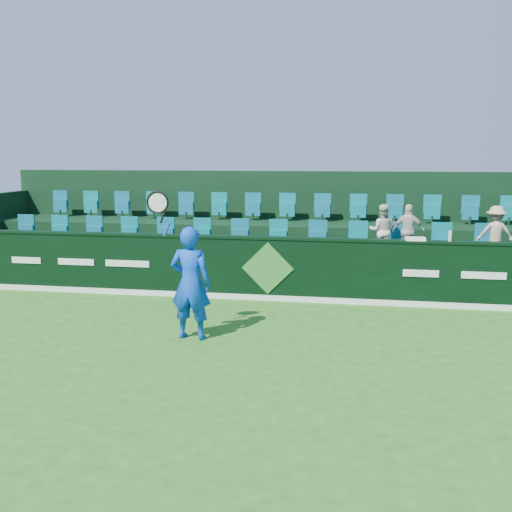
% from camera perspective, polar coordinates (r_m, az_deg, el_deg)
% --- Properties ---
extents(ground, '(60.00, 60.00, 0.00)m').
position_cam_1_polar(ground, '(8.42, -2.85, -11.07)').
color(ground, '#236418').
rests_on(ground, ground).
extents(sponsor_hoarding, '(16.00, 0.25, 1.35)m').
position_cam_1_polar(sponsor_hoarding, '(12.03, 1.26, -1.25)').
color(sponsor_hoarding, black).
rests_on(sponsor_hoarding, ground).
extents(stand_tier_front, '(16.00, 2.00, 0.80)m').
position_cam_1_polar(stand_tier_front, '(13.15, 1.95, -1.49)').
color(stand_tier_front, black).
rests_on(stand_tier_front, ground).
extents(stand_tier_back, '(16.00, 1.80, 1.30)m').
position_cam_1_polar(stand_tier_back, '(14.96, 2.94, 0.89)').
color(stand_tier_back, black).
rests_on(stand_tier_back, ground).
extents(stand_rear, '(16.00, 4.10, 2.60)m').
position_cam_1_polar(stand_rear, '(15.32, 3.16, 3.25)').
color(stand_rear, black).
rests_on(stand_rear, ground).
extents(seat_row_front, '(13.50, 0.50, 0.60)m').
position_cam_1_polar(seat_row_front, '(13.42, 2.20, 1.78)').
color(seat_row_front, '#0E657D').
rests_on(seat_row_front, stand_tier_front).
extents(seat_row_back, '(13.50, 0.50, 0.60)m').
position_cam_1_polar(seat_row_back, '(15.13, 3.11, 4.62)').
color(seat_row_back, '#0E657D').
rests_on(seat_row_back, stand_tier_back).
extents(tennis_player, '(1.10, 0.50, 2.53)m').
position_cam_1_polar(tennis_player, '(9.49, -6.60, -2.62)').
color(tennis_player, blue).
rests_on(tennis_player, ground).
extents(spectator_left, '(0.59, 0.47, 1.17)m').
position_cam_1_polar(spectator_left, '(12.91, 12.48, 2.50)').
color(spectator_left, silver).
rests_on(spectator_left, stand_tier_front).
extents(spectator_middle, '(0.72, 0.38, 1.18)m').
position_cam_1_polar(spectator_middle, '(12.95, 14.99, 2.43)').
color(spectator_middle, beige).
rests_on(spectator_middle, stand_tier_front).
extents(spectator_right, '(0.79, 0.49, 1.17)m').
position_cam_1_polar(spectator_right, '(13.24, 22.82, 2.12)').
color(spectator_right, tan).
rests_on(spectator_right, stand_tier_front).
extents(towel, '(0.39, 0.25, 0.06)m').
position_cam_1_polar(towel, '(11.85, 15.65, 1.66)').
color(towel, white).
rests_on(towel, sponsor_hoarding).
extents(drinks_bottle, '(0.07, 0.07, 0.21)m').
position_cam_1_polar(drinks_bottle, '(11.93, 18.84, 1.92)').
color(drinks_bottle, silver).
rests_on(drinks_bottle, sponsor_hoarding).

